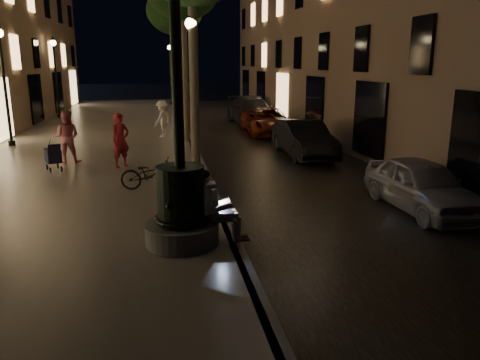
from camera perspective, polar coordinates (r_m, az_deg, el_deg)
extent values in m
plane|color=black|center=(21.78, -6.16, 4.73)|extent=(120.00, 120.00, 0.00)
cube|color=black|center=(22.16, 1.63, 5.00)|extent=(6.00, 45.00, 0.02)
cube|color=slate|center=(21.88, -16.70, 4.53)|extent=(8.00, 45.00, 0.20)
cube|color=#59595B|center=(21.76, -6.17, 4.99)|extent=(0.25, 45.00, 0.20)
cylinder|color=#59595B|center=(9.02, -7.08, -6.40)|extent=(1.40, 1.40, 0.40)
cylinder|color=black|center=(8.79, -7.23, -1.82)|extent=(0.90, 0.90, 1.10)
torus|color=black|center=(8.92, -7.14, -4.60)|extent=(1.04, 1.04, 0.10)
torus|color=black|center=(8.69, -7.31, 0.72)|extent=(0.89, 0.89, 0.09)
cylinder|color=black|center=(8.45, -7.69, 12.33)|extent=(0.20, 0.20, 3.20)
cube|color=tan|center=(8.96, -3.62, -4.45)|extent=(0.39, 0.26, 0.19)
cube|color=white|center=(8.84, -4.07, -2.23)|extent=(0.48, 0.28, 0.61)
sphere|color=tan|center=(8.74, -4.32, 0.26)|extent=(0.23, 0.23, 0.23)
sphere|color=black|center=(8.73, -4.40, 0.53)|extent=(0.23, 0.23, 0.23)
cube|color=tan|center=(8.90, -1.89, -4.56)|extent=(0.49, 0.14, 0.15)
cube|color=tan|center=(9.08, -2.06, -4.17)|extent=(0.49, 0.14, 0.15)
cube|color=tan|center=(9.01, -0.38, -5.98)|extent=(0.14, 0.13, 0.50)
cube|color=tan|center=(9.19, -0.58, -5.57)|extent=(0.14, 0.13, 0.50)
cube|color=black|center=(9.11, 0.29, -7.31)|extent=(0.28, 0.11, 0.03)
cube|color=black|center=(9.29, 0.08, -6.88)|extent=(0.28, 0.11, 0.03)
cube|color=black|center=(8.96, -1.85, -3.84)|extent=(0.26, 0.35, 0.02)
cube|color=black|center=(8.91, -2.95, -3.17)|extent=(0.09, 0.35, 0.23)
cube|color=#B2C4FF|center=(8.91, -2.84, -3.17)|extent=(0.07, 0.32, 0.20)
cylinder|color=#6B604C|center=(14.51, -5.58, 10.76)|extent=(0.28, 0.28, 5.00)
cylinder|color=#6B604C|center=(20.49, -6.75, 11.86)|extent=(0.28, 0.28, 5.10)
cylinder|color=#6B604C|center=(26.48, -7.71, 12.13)|extent=(0.28, 0.28, 4.90)
ellipsoid|color=black|center=(26.59, -7.98, 19.79)|extent=(3.00, 3.00, 2.40)
cylinder|color=#6B604C|center=(32.47, -8.01, 12.75)|extent=(0.28, 0.28, 5.20)
ellipsoid|color=black|center=(32.59, -8.25, 19.26)|extent=(3.00, 3.00, 2.40)
cylinder|color=black|center=(14.84, -5.55, 1.47)|extent=(0.28, 0.28, 0.20)
cylinder|color=black|center=(14.53, -5.75, 9.57)|extent=(0.12, 0.12, 4.40)
sphere|color=#FFD88C|center=(14.52, -5.98, 18.45)|extent=(0.36, 0.36, 0.36)
cone|color=black|center=(14.54, -6.01, 19.44)|extent=(0.30, 0.30, 0.22)
cylinder|color=black|center=(22.70, -7.11, 5.86)|extent=(0.28, 0.28, 0.20)
cylinder|color=black|center=(22.50, -7.27, 11.16)|extent=(0.12, 0.12, 4.40)
sphere|color=#FFD88C|center=(22.49, -7.46, 16.89)|extent=(0.36, 0.36, 0.36)
cone|color=black|center=(22.51, -7.48, 17.52)|extent=(0.30, 0.30, 0.22)
cylinder|color=black|center=(30.63, -7.87, 7.98)|extent=(0.28, 0.28, 0.20)
cylinder|color=black|center=(30.48, -8.00, 11.91)|extent=(0.12, 0.12, 4.40)
sphere|color=#FFD88C|center=(30.48, -8.16, 16.14)|extent=(0.36, 0.36, 0.36)
cone|color=black|center=(30.49, -8.17, 16.61)|extent=(0.30, 0.30, 0.22)
cylinder|color=black|center=(38.59, -8.32, 9.23)|extent=(0.28, 0.28, 0.20)
cylinder|color=black|center=(38.47, -8.43, 12.35)|extent=(0.12, 0.12, 4.40)
sphere|color=#FFD88C|center=(38.47, -8.56, 15.70)|extent=(0.36, 0.36, 0.36)
cone|color=black|center=(38.48, -8.57, 16.07)|extent=(0.30, 0.30, 0.22)
cylinder|color=black|center=(21.57, -26.06, 4.09)|extent=(0.28, 0.28, 0.20)
cylinder|color=black|center=(21.36, -26.67, 9.63)|extent=(0.12, 0.12, 4.40)
cylinder|color=black|center=(31.21, -21.11, 7.29)|extent=(0.28, 0.28, 0.20)
cylinder|color=black|center=(31.06, -21.46, 11.13)|extent=(0.12, 0.12, 4.40)
sphere|color=#FFD88C|center=(31.06, -21.85, 15.26)|extent=(0.36, 0.36, 0.36)
cone|color=black|center=(31.07, -21.89, 15.72)|extent=(0.30, 0.30, 0.22)
cube|color=black|center=(15.85, -21.83, 2.81)|extent=(0.64, 0.79, 0.41)
cube|color=black|center=(15.49, -21.71, 3.61)|extent=(0.40, 0.28, 0.27)
cylinder|color=black|center=(15.64, -22.10, 1.10)|extent=(0.10, 0.18, 0.18)
cylinder|color=black|center=(15.69, -20.92, 1.25)|extent=(0.10, 0.18, 0.18)
cylinder|color=black|center=(16.17, -22.45, 1.47)|extent=(0.10, 0.18, 0.18)
cylinder|color=black|center=(16.22, -21.31, 1.61)|extent=(0.10, 0.18, 0.18)
cylinder|color=black|center=(16.14, -22.19, 4.29)|extent=(0.18, 0.39, 0.25)
imported|color=#A3A3AA|center=(12.24, 21.31, -0.59)|extent=(1.63, 3.79, 1.27)
imported|color=black|center=(18.11, 7.75, 5.00)|extent=(1.56, 4.26, 1.39)
imported|color=maroon|center=(23.64, 3.36, 7.15)|extent=(2.28, 4.79, 1.32)
imported|color=#303036|center=(27.52, 1.46, 8.40)|extent=(2.45, 5.41, 1.54)
imported|color=gray|center=(32.40, 1.39, 9.04)|extent=(1.42, 3.89, 1.27)
imported|color=#AD2232|center=(15.68, -14.36, 4.71)|extent=(0.77, 0.74, 1.78)
imported|color=#BF6573|center=(16.95, -20.37, 4.97)|extent=(0.95, 0.79, 1.79)
imported|color=white|center=(21.92, -9.44, 7.39)|extent=(1.12, 1.22, 1.65)
imported|color=black|center=(12.74, -10.79, 0.69)|extent=(1.73, 0.88, 0.87)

